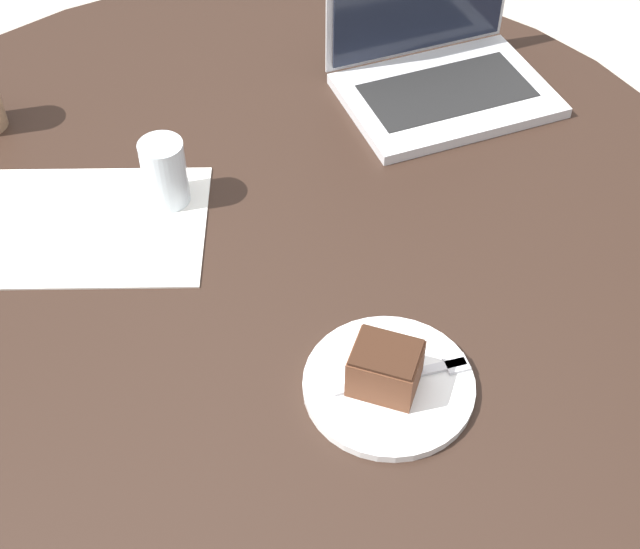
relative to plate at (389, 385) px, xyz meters
name	(u,v)px	position (x,y,z in m)	size (l,w,h in m)	color
ground_plane	(279,468)	(-0.31, 0.17, -0.71)	(12.00, 12.00, 0.00)	#B7AD9E
dining_table	(266,272)	(-0.31, 0.17, -0.12)	(1.40, 1.40, 0.70)	black
paper_document	(83,225)	(-0.51, 0.01, 0.00)	(0.43, 0.40, 0.00)	white
plate	(389,385)	(0.00, 0.00, 0.00)	(0.21, 0.21, 0.01)	white
cake_slice	(385,368)	(0.00, -0.01, 0.04)	(0.09, 0.08, 0.06)	brown
fork	(415,373)	(0.02, 0.03, 0.01)	(0.13, 0.14, 0.00)	silver
water_glass	(165,173)	(-0.44, 0.12, 0.05)	(0.06, 0.06, 0.11)	silver
laptop	(439,66)	(-0.24, 0.59, 0.04)	(0.40, 0.42, 0.25)	silver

